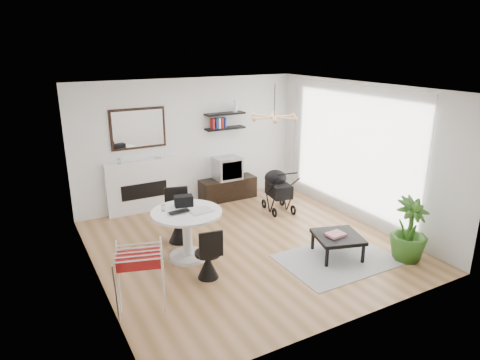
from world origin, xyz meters
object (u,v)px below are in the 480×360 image
stroller (278,192)px  coffee_table (338,237)px  fireplace (143,180)px  tv_console (228,189)px  potted_plant (409,230)px  drying_rack (141,281)px  crt_tv (227,168)px  dining_table (187,228)px

stroller → coffee_table: 2.23m
fireplace → stroller: bearing=-27.2°
tv_console → potted_plant: (1.24, -3.96, 0.28)m
coffee_table → potted_plant: 1.13m
tv_console → coffee_table: 3.35m
fireplace → stroller: fireplace is taller
drying_rack → crt_tv: bearing=65.3°
fireplace → dining_table: 2.38m
drying_rack → stroller: bearing=48.7°
dining_table → crt_tv: bearing=50.0°
tv_console → potted_plant: bearing=-72.6°
dining_table → coffee_table: (2.18, -1.12, -0.21)m
drying_rack → stroller: (3.57, 2.23, -0.08)m
stroller → coffee_table: (-0.29, -2.21, -0.07)m
drying_rack → potted_plant: 4.25m
dining_table → tv_console: bearing=49.8°
crt_tv → stroller: bearing=-61.4°
coffee_table → potted_plant: size_ratio=0.86×
crt_tv → coffee_table: bearing=-84.4°
stroller → potted_plant: potted_plant is taller
dining_table → coffee_table: size_ratio=1.26×
dining_table → potted_plant: bearing=-29.3°
crt_tv → potted_plant: (1.25, -3.96, -0.20)m
potted_plant → fireplace: bearing=127.2°
fireplace → drying_rack: 3.68m
tv_console → dining_table: size_ratio=1.13×
tv_console → crt_tv: 0.49m
tv_console → coffee_table: tv_console is taller
dining_table → drying_rack: 1.58m
stroller → potted_plant: bearing=-68.7°
tv_console → drying_rack: 4.49m
tv_console → stroller: bearing=-61.9°
dining_table → coffee_table: 2.46m
tv_console → coffee_table: size_ratio=1.43×
fireplace → coffee_table: size_ratio=2.41×
fireplace → dining_table: bearing=-89.6°
fireplace → potted_plant: size_ratio=2.07×
fireplace → drying_rack: fireplace is taller
tv_console → potted_plant: size_ratio=1.22×
stroller → crt_tv: bearing=127.2°
crt_tv → dining_table: bearing=-130.0°
drying_rack → dining_table: bearing=62.8°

